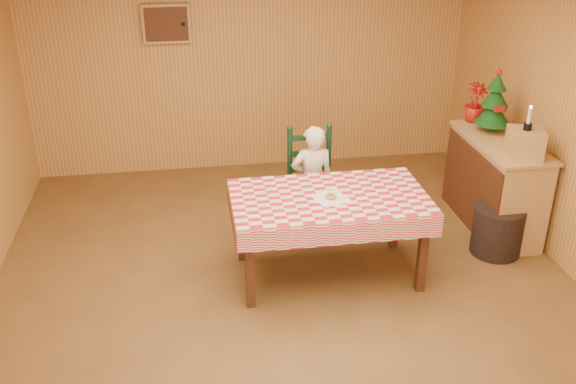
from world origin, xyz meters
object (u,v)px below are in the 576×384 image
object	(u,v)px
crate	(525,143)
ladder_chair	(311,185)
christmas_tree	(494,104)
storage_bin	(497,230)
dining_table	(329,204)
shelf_unit	(494,185)
seated_child	(312,182)

from	to	relation	value
crate	ladder_chair	bearing A→B (deg)	161.64
christmas_tree	storage_bin	size ratio (longest dim) A/B	1.35
dining_table	ladder_chair	size ratio (longest dim) A/B	1.53
dining_table	storage_bin	world-z (taller)	dining_table
shelf_unit	christmas_tree	xyz separation A→B (m)	(0.01, 0.25, 0.74)
christmas_tree	shelf_unit	bearing A→B (deg)	-91.98
seated_child	dining_table	bearing A→B (deg)	90.00
ladder_chair	seated_child	bearing A→B (deg)	-90.00
dining_table	christmas_tree	size ratio (longest dim) A/B	2.67
shelf_unit	storage_bin	world-z (taller)	shelf_unit
ladder_chair	shelf_unit	distance (m)	1.80
dining_table	storage_bin	size ratio (longest dim) A/B	3.61
shelf_unit	christmas_tree	bearing A→B (deg)	88.02
shelf_unit	crate	xyz separation A→B (m)	(0.01, -0.40, 0.59)
storage_bin	crate	bearing A→B (deg)	24.05
storage_bin	dining_table	bearing A→B (deg)	-175.99
dining_table	shelf_unit	distance (m)	1.90
dining_table	christmas_tree	distance (m)	2.05
ladder_chair	shelf_unit	size ratio (longest dim) A/B	0.87
ladder_chair	storage_bin	bearing A→B (deg)	-22.42
ladder_chair	christmas_tree	world-z (taller)	christmas_tree
dining_table	storage_bin	xyz separation A→B (m)	(1.63, 0.11, -0.46)
ladder_chair	crate	xyz separation A→B (m)	(1.80, -0.60, 0.55)
dining_table	storage_bin	bearing A→B (deg)	4.01
ladder_chair	storage_bin	xyz separation A→B (m)	(1.63, -0.67, -0.27)
seated_child	christmas_tree	size ratio (longest dim) A/B	1.81
dining_table	ladder_chair	distance (m)	0.81
seated_child	crate	xyz separation A→B (m)	(1.80, -0.54, 0.49)
shelf_unit	storage_bin	size ratio (longest dim) A/B	2.70
storage_bin	seated_child	bearing A→B (deg)	159.31
storage_bin	ladder_chair	bearing A→B (deg)	157.58
crate	shelf_unit	bearing A→B (deg)	91.23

